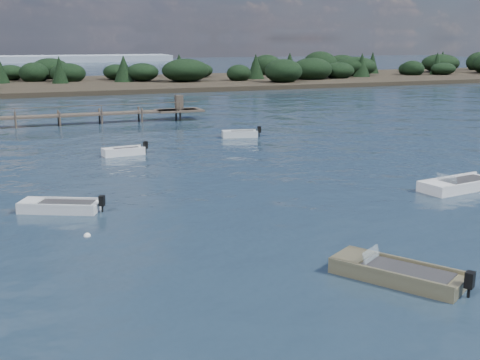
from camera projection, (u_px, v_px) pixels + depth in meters
name	position (u px, v px, depth m)	size (l,w,h in m)	color
ground	(123.00, 109.00, 76.64)	(400.00, 400.00, 0.00)	#142230
dinghy_mid_grey	(60.00, 208.00, 31.42)	(4.40, 3.18, 1.12)	silver
tender_far_white	(124.00, 153.00, 46.51)	(3.59, 1.59, 1.21)	silver
dinghy_near_olive	(396.00, 276.00, 22.46)	(4.05, 5.02, 1.26)	brown
dinghy_mid_white_a	(459.00, 187.00, 35.96)	(5.68, 2.73, 1.31)	silver
tender_far_grey_b	(240.00, 135.00, 55.02)	(3.65, 1.95, 1.22)	silver
buoy_c	(87.00, 236.00, 27.45)	(0.32, 0.32, 0.32)	silver
far_headland	(209.00, 73.00, 121.32)	(190.00, 40.00, 5.80)	black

